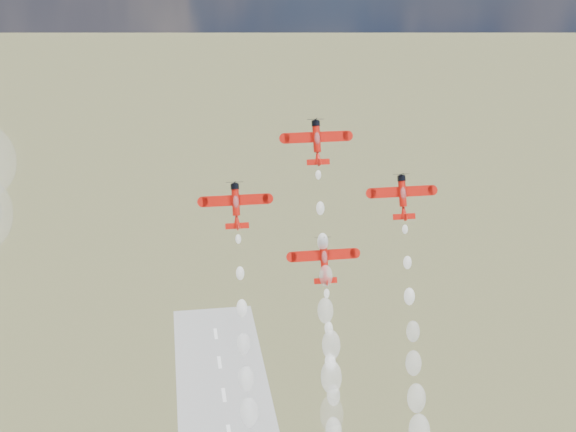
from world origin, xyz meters
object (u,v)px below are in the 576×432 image
at_px(plane_left, 236,205).
at_px(plane_slot, 324,260).
at_px(plane_right, 403,196).
at_px(plane_lead, 317,141).

height_order(plane_left, plane_slot, plane_left).
bearing_deg(plane_slot, plane_right, 15.66).
relative_size(plane_left, plane_right, 1.00).
relative_size(plane_lead, plane_slot, 1.00).
relative_size(plane_right, plane_slot, 1.00).
distance_m(plane_lead, plane_slot, 21.76).
bearing_deg(plane_left, plane_right, 0.00).
height_order(plane_right, plane_slot, plane_right).
xyz_separation_m(plane_lead, plane_right, (15.54, -4.36, -9.97)).
height_order(plane_lead, plane_right, plane_lead).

